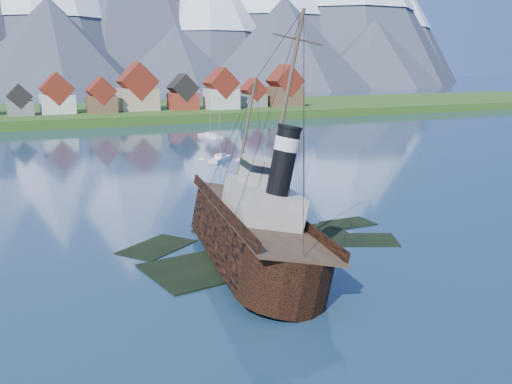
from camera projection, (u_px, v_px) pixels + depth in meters
name	position (u px, v px, depth m)	size (l,w,h in m)	color
ground	(256.00, 252.00, 59.91)	(1400.00, 1400.00, 0.00)	#1A334A
shoal	(262.00, 247.00, 62.63)	(31.71, 21.24, 1.14)	black
shore_bank	(59.00, 118.00, 209.92)	(600.00, 80.00, 3.20)	#2A4F16
seawall	(74.00, 128.00, 176.39)	(600.00, 2.50, 2.00)	#3F3D38
tugboat_wreck	(239.00, 226.00, 57.96)	(7.61, 32.80, 25.99)	black
sailboat_d	(220.00, 159.00, 117.23)	(6.81, 6.87, 10.57)	silver
sailboat_e	(210.00, 137.00, 154.09)	(3.95, 9.73, 10.98)	silver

